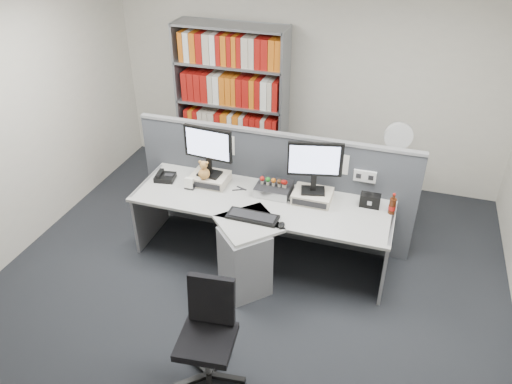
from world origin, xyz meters
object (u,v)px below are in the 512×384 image
(keyboard, at_px, (253,217))
(filing_cabinet, at_px, (389,192))
(desk_phone, at_px, (165,177))
(shelving_unit, at_px, (232,106))
(mouse, at_px, (281,225))
(cola_bottle, at_px, (392,206))
(monitor_right, at_px, (315,163))
(desk, at_px, (254,234))
(speaker, at_px, (370,200))
(desk_calendar, at_px, (189,184))
(desk_fan, at_px, (398,139))
(monitor_left, at_px, (208,147))
(office_chair, at_px, (209,330))
(desktop_pc, at_px, (274,189))

(keyboard, bearing_deg, filing_cabinet, 51.54)
(desk_phone, xyz_separation_m, shelving_unit, (0.20, 1.55, 0.22))
(mouse, distance_m, filing_cabinet, 1.82)
(cola_bottle, bearing_deg, monitor_right, -179.34)
(desk, distance_m, desk_phone, 1.18)
(speaker, bearing_deg, keyboard, -151.94)
(desk_phone, distance_m, speaker, 2.15)
(desk_calendar, distance_m, cola_bottle, 2.04)
(desk_fan, bearing_deg, speaker, -99.52)
(monitor_left, xyz_separation_m, mouse, (0.92, -0.53, -0.40))
(monitor_right, distance_m, desk_calendar, 1.32)
(desk, bearing_deg, monitor_right, 38.38)
(monitor_left, distance_m, desk_fan, 2.08)
(office_chair, bearing_deg, desk, 92.19)
(desk_phone, distance_m, shelving_unit, 1.58)
(monitor_left, relative_size, cola_bottle, 2.43)
(desk, relative_size, mouse, 25.76)
(keyboard, distance_m, desk_fan, 1.93)
(monitor_right, bearing_deg, shelving_unit, 133.38)
(desk_fan, bearing_deg, desk_calendar, -148.99)
(desktop_pc, bearing_deg, desk, -101.15)
(desk, height_order, desk_fan, desk_fan)
(mouse, relative_size, speaker, 0.52)
(keyboard, height_order, mouse, mouse)
(monitor_right, relative_size, office_chair, 0.60)
(desk_fan, bearing_deg, monitor_right, -125.17)
(desktop_pc, relative_size, office_chair, 0.40)
(desk, distance_m, desktop_pc, 0.51)
(monitor_right, bearing_deg, keyboard, -134.59)
(desk_calendar, bearing_deg, cola_bottle, 5.05)
(desk, bearing_deg, office_chair, -87.81)
(desk_fan, bearing_deg, filing_cabinet, 90.00)
(cola_bottle, xyz_separation_m, filing_cabinet, (-0.05, 1.01, -0.45))
(monitor_left, height_order, desk_calendar, monitor_left)
(mouse, bearing_deg, filing_cabinet, 60.03)
(monitor_left, bearing_deg, filing_cabinet, 29.24)
(monitor_right, xyz_separation_m, desk_fan, (0.72, 1.02, -0.11))
(monitor_left, height_order, mouse, monitor_left)
(filing_cabinet, bearing_deg, monitor_left, -150.76)
(shelving_unit, xyz_separation_m, office_chair, (0.95, -3.15, -0.50))
(desk_calendar, bearing_deg, monitor_left, 47.26)
(desktop_pc, xyz_separation_m, desk_fan, (1.12, 1.00, 0.26))
(keyboard, xyz_separation_m, desk_calendar, (-0.79, 0.31, 0.04))
(monitor_right, bearing_deg, filing_cabinet, 54.84)
(desk, bearing_deg, desk_fan, 49.38)
(desk_calendar, xyz_separation_m, speaker, (1.81, 0.24, 0.01))
(desk_calendar, bearing_deg, desk_phone, 165.61)
(desk, bearing_deg, desk_phone, 164.87)
(keyboard, distance_m, desk_calendar, 0.85)
(monitor_left, distance_m, mouse, 1.14)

